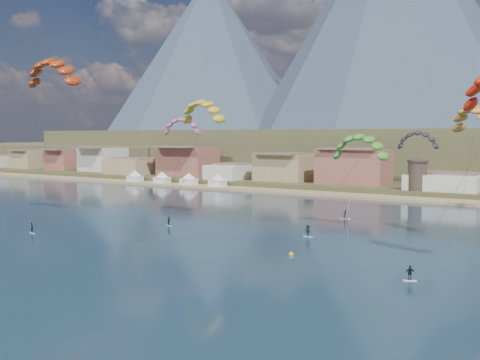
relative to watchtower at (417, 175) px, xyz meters
The scene contains 13 objects.
ground 114.29m from the watchtower, 92.51° to the right, with size 2400.00×2400.00×0.00m, color #0D1E30.
beach 11.25m from the watchtower, 122.01° to the right, with size 2200.00×12.00×0.90m.
town 45.73m from the watchtower, 169.92° to the left, with size 400.00×24.00×12.00m.
watchtower is the anchor object (origin of this frame).
beach_tents 81.69m from the watchtower, behind, with size 43.40×6.40×5.00m.
kitesurfer_red 99.95m from the watchtower, 121.00° to the right, with size 18.04×17.61×35.57m.
kitesurfer_yellow 72.23m from the watchtower, 110.86° to the right, with size 11.43×14.48×26.18m.
kitesurfer_green 62.56m from the watchtower, 83.14° to the right, with size 11.04×14.34×20.06m.
distant_kite_pink 67.99m from the watchtower, 128.95° to the right, with size 10.43×7.39×23.19m.
distant_kite_dark 36.68m from the watchtower, 73.77° to the right, with size 9.60×6.40×19.93m.
distant_kite_orange 69.78m from the watchtower, 66.47° to the right, with size 9.82×9.50×23.59m.
windsurfer 49.82m from the watchtower, 90.03° to the right, with size 2.42×2.66×4.15m.
buoy 88.47m from the watchtower, 84.90° to the right, with size 0.74×0.74×0.74m.
Camera 1 is at (51.96, -46.30, 17.27)m, focal length 42.98 mm.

